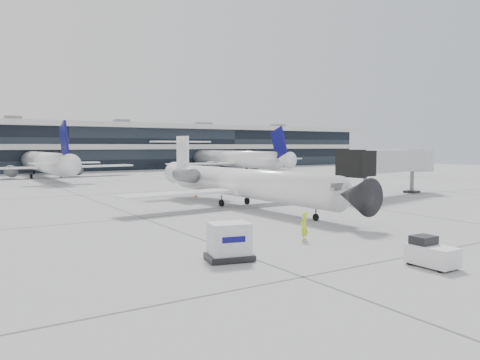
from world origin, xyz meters
TOP-DOWN VIEW (x-y plane):
  - ground at (0.00, 0.00)m, footprint 220.00×220.00m
  - terminal at (0.00, 82.00)m, footprint 170.00×22.00m
  - bg_jet_center at (-8.00, 55.00)m, footprint 32.00×40.00m
  - bg_jet_right at (32.00, 55.00)m, footprint 32.00×40.00m
  - regional_jet at (0.49, 1.67)m, footprint 23.88×29.74m
  - jet_bridge at (20.49, 0.38)m, footprint 16.95×6.49m
  - ramp_worker at (-4.79, -13.85)m, footprint 0.76×0.67m
  - baggage_tug at (-3.68, -21.87)m, footprint 1.32×2.24m
  - cargo_uld at (-11.18, -15.65)m, footprint 2.61×2.16m
  - traffic_cone at (0.73, 11.52)m, footprint 0.43×0.43m

SIDE VIEW (x-z plane):
  - ground at x=0.00m, z-range 0.00..0.00m
  - bg_jet_center at x=-8.00m, z-range -4.80..4.80m
  - bg_jet_right at x=32.00m, z-range -4.80..4.80m
  - traffic_cone at x=0.73m, z-range -0.02..0.58m
  - baggage_tug at x=-3.68m, z-range -0.07..1.35m
  - ramp_worker at x=-4.79m, z-range 0.00..1.75m
  - cargo_uld at x=-11.18m, z-range 0.01..1.87m
  - regional_jet at x=0.49m, z-range -1.09..5.78m
  - jet_bridge at x=20.49m, z-range 1.25..6.72m
  - terminal at x=0.00m, z-range 0.00..10.00m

